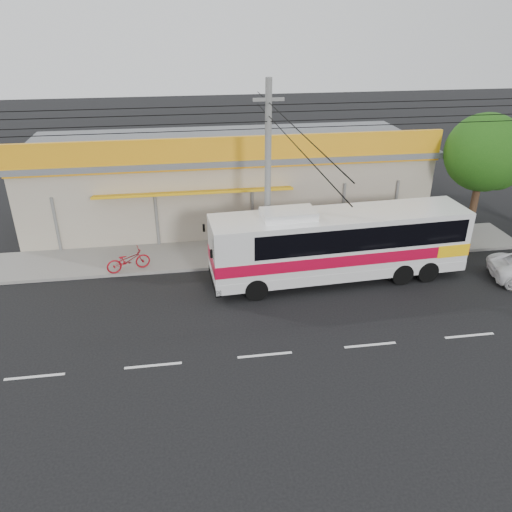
{
  "coord_description": "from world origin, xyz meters",
  "views": [
    {
      "loc": [
        -2.53,
        -16.95,
        11.26
      ],
      "look_at": [
        0.36,
        2.0,
        1.8
      ],
      "focal_mm": 35.0,
      "sensor_mm": 36.0,
      "label": 1
    }
  ],
  "objects_px": {
    "utility_pole": "(268,116)",
    "tree_near": "(487,155)",
    "coach_bus": "(343,241)",
    "motorbike_red": "(128,260)"
  },
  "relations": [
    {
      "from": "coach_bus",
      "to": "utility_pole",
      "type": "relative_size",
      "value": 0.35
    },
    {
      "from": "motorbike_red",
      "to": "utility_pole",
      "type": "xyz_separation_m",
      "value": [
        6.55,
        -0.5,
        6.58
      ]
    },
    {
      "from": "utility_pole",
      "to": "tree_near",
      "type": "bearing_deg",
      "value": 10.39
    },
    {
      "from": "utility_pole",
      "to": "motorbike_red",
      "type": "bearing_deg",
      "value": 175.64
    },
    {
      "from": "coach_bus",
      "to": "tree_near",
      "type": "bearing_deg",
      "value": 19.76
    },
    {
      "from": "motorbike_red",
      "to": "coach_bus",
      "type": "bearing_deg",
      "value": -119.33
    },
    {
      "from": "tree_near",
      "to": "motorbike_red",
      "type": "bearing_deg",
      "value": -174.8
    },
    {
      "from": "motorbike_red",
      "to": "tree_near",
      "type": "bearing_deg",
      "value": -102.7
    },
    {
      "from": "coach_bus",
      "to": "utility_pole",
      "type": "distance_m",
      "value": 6.42
    },
    {
      "from": "utility_pole",
      "to": "tree_near",
      "type": "xyz_separation_m",
      "value": [
        11.89,
        2.18,
        -2.75
      ]
    }
  ]
}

